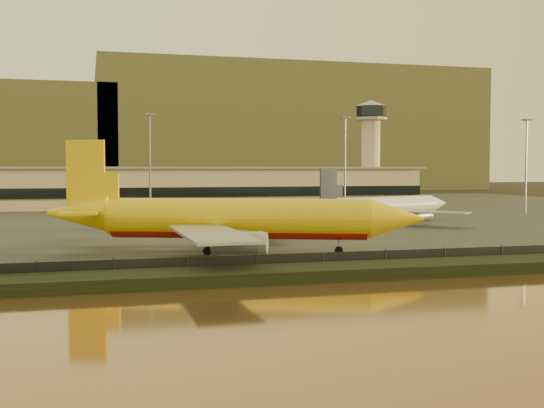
% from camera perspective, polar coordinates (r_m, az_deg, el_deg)
% --- Properties ---
extents(ground, '(900.00, 900.00, 0.00)m').
position_cam_1_polar(ground, '(92.51, 0.42, -4.64)').
color(ground, black).
rests_on(ground, ground).
extents(embankment, '(320.00, 7.00, 1.40)m').
position_cam_1_polar(embankment, '(76.33, 3.84, -5.75)').
color(embankment, black).
rests_on(embankment, ground).
extents(tarmac, '(320.00, 220.00, 0.20)m').
position_cam_1_polar(tarmac, '(185.39, -7.45, -0.80)').
color(tarmac, '#2D2D2D').
rests_on(tarmac, ground).
extents(perimeter_fence, '(300.00, 0.05, 2.20)m').
position_cam_1_polar(perimeter_fence, '(80.00, 2.91, -4.91)').
color(perimeter_fence, black).
rests_on(perimeter_fence, tarmac).
extents(terminal_building, '(202.00, 25.00, 12.60)m').
position_cam_1_polar(terminal_building, '(214.23, -12.40, 1.31)').
color(terminal_building, tan).
rests_on(terminal_building, tarmac).
extents(control_tower, '(11.20, 11.20, 35.50)m').
position_cam_1_polar(control_tower, '(239.03, 8.26, 5.21)').
color(control_tower, tan).
rests_on(control_tower, tarmac).
extents(apron_light_masts, '(152.20, 12.20, 25.40)m').
position_cam_1_polar(apron_light_masts, '(168.10, -1.48, 4.16)').
color(apron_light_masts, slate).
rests_on(apron_light_masts, tarmac).
extents(distant_hills, '(470.00, 160.00, 70.00)m').
position_cam_1_polar(distant_hills, '(428.80, -14.62, 5.45)').
color(distant_hills, brown).
rests_on(distant_hills, ground).
extents(dhl_cargo_jet, '(52.36, 49.61, 16.22)m').
position_cam_1_polar(dhl_cargo_jet, '(96.99, -3.45, -1.29)').
color(dhl_cargo_jet, yellow).
rests_on(dhl_cargo_jet, tarmac).
extents(white_narrowbody_jet, '(40.41, 38.16, 12.15)m').
position_cam_1_polar(white_narrowbody_jet, '(151.41, 9.39, -0.25)').
color(white_narrowbody_jet, white).
rests_on(white_narrowbody_jet, tarmac).
extents(gse_vehicle_yellow, '(4.23, 3.13, 1.74)m').
position_cam_1_polar(gse_vehicle_yellow, '(119.83, 0.55, -2.38)').
color(gse_vehicle_yellow, yellow).
rests_on(gse_vehicle_yellow, tarmac).
extents(gse_vehicle_white, '(4.48, 2.06, 2.00)m').
position_cam_1_polar(gse_vehicle_white, '(129.41, -7.67, -1.95)').
color(gse_vehicle_white, white).
rests_on(gse_vehicle_white, tarmac).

